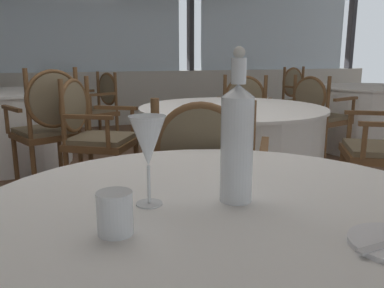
{
  "coord_description": "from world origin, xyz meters",
  "views": [
    {
      "loc": [
        -0.64,
        -2.26,
        1.1
      ],
      "look_at": [
        -0.29,
        -1.3,
        0.87
      ],
      "focal_mm": 37.02,
      "sensor_mm": 36.0,
      "label": 1
    }
  ],
  "objects_px": {
    "dining_chair_0_1": "(243,114)",
    "dining_chair_3_3": "(49,120)",
    "dining_chair_0_3": "(206,180)",
    "water_tumbler": "(115,213)",
    "dining_chair_1_1": "(317,112)",
    "water_bottle": "(237,140)",
    "dining_chair_3_0": "(99,104)",
    "dining_chair_1_0": "(299,95)",
    "dining_chair_0_2": "(91,128)",
    "wine_glass": "(148,142)"
  },
  "relations": [
    {
      "from": "dining_chair_0_2",
      "to": "dining_chair_3_0",
      "type": "distance_m",
      "value": 1.76
    },
    {
      "from": "water_tumbler",
      "to": "dining_chair_3_3",
      "type": "height_order",
      "value": "dining_chair_3_3"
    },
    {
      "from": "dining_chair_0_3",
      "to": "water_bottle",
      "type": "bearing_deg",
      "value": -165.15
    },
    {
      "from": "water_bottle",
      "to": "dining_chair_1_1",
      "type": "relative_size",
      "value": 0.41
    },
    {
      "from": "dining_chair_0_2",
      "to": "dining_chair_1_1",
      "type": "distance_m",
      "value": 2.29
    },
    {
      "from": "dining_chair_1_0",
      "to": "dining_chair_1_1",
      "type": "relative_size",
      "value": 1.04
    },
    {
      "from": "dining_chair_3_0",
      "to": "dining_chair_0_2",
      "type": "bearing_deg",
      "value": 58.35
    },
    {
      "from": "water_tumbler",
      "to": "dining_chair_3_0",
      "type": "height_order",
      "value": "dining_chair_3_0"
    },
    {
      "from": "water_tumbler",
      "to": "dining_chair_0_3",
      "type": "relative_size",
      "value": 0.1
    },
    {
      "from": "water_tumbler",
      "to": "dining_chair_3_0",
      "type": "bearing_deg",
      "value": 83.64
    },
    {
      "from": "dining_chair_3_0",
      "to": "water_tumbler",
      "type": "bearing_deg",
      "value": 60.82
    },
    {
      "from": "dining_chair_0_2",
      "to": "dining_chair_1_1",
      "type": "bearing_deg",
      "value": 38.1
    },
    {
      "from": "dining_chair_0_3",
      "to": "dining_chair_0_2",
      "type": "bearing_deg",
      "value": 45.07
    },
    {
      "from": "dining_chair_3_3",
      "to": "dining_chair_1_1",
      "type": "bearing_deg",
      "value": -114.4
    },
    {
      "from": "dining_chair_3_0",
      "to": "dining_chair_1_0",
      "type": "bearing_deg",
      "value": 153.77
    },
    {
      "from": "wine_glass",
      "to": "dining_chair_3_0",
      "type": "bearing_deg",
      "value": 84.91
    },
    {
      "from": "dining_chair_0_1",
      "to": "dining_chair_1_1",
      "type": "relative_size",
      "value": 1.0
    },
    {
      "from": "dining_chair_3_0",
      "to": "dining_chair_3_3",
      "type": "relative_size",
      "value": 0.9
    },
    {
      "from": "water_tumbler",
      "to": "dining_chair_3_3",
      "type": "xyz_separation_m",
      "value": [
        -0.11,
        2.65,
        -0.21
      ]
    },
    {
      "from": "wine_glass",
      "to": "dining_chair_0_3",
      "type": "bearing_deg",
      "value": 58.26
    },
    {
      "from": "dining_chair_3_3",
      "to": "water_tumbler",
      "type": "bearing_deg",
      "value": 159.65
    },
    {
      "from": "water_tumbler",
      "to": "dining_chair_3_3",
      "type": "relative_size",
      "value": 0.09
    },
    {
      "from": "dining_chair_0_2",
      "to": "dining_chair_0_3",
      "type": "bearing_deg",
      "value": -44.93
    },
    {
      "from": "water_tumbler",
      "to": "dining_chair_1_1",
      "type": "height_order",
      "value": "dining_chair_1_1"
    },
    {
      "from": "dining_chair_3_0",
      "to": "dining_chair_0_1",
      "type": "bearing_deg",
      "value": 108.33
    },
    {
      "from": "wine_glass",
      "to": "dining_chair_1_0",
      "type": "height_order",
      "value": "wine_glass"
    },
    {
      "from": "water_tumbler",
      "to": "dining_chair_0_1",
      "type": "height_order",
      "value": "dining_chair_0_1"
    },
    {
      "from": "dining_chair_1_0",
      "to": "dining_chair_3_0",
      "type": "distance_m",
      "value": 2.72
    },
    {
      "from": "dining_chair_0_2",
      "to": "dining_chair_1_0",
      "type": "bearing_deg",
      "value": 59.53
    },
    {
      "from": "water_bottle",
      "to": "dining_chair_3_0",
      "type": "height_order",
      "value": "water_bottle"
    },
    {
      "from": "dining_chair_0_1",
      "to": "dining_chair_3_3",
      "type": "distance_m",
      "value": 1.78
    },
    {
      "from": "dining_chair_0_1",
      "to": "dining_chair_3_3",
      "type": "relative_size",
      "value": 0.91
    },
    {
      "from": "dining_chair_3_3",
      "to": "dining_chair_0_3",
      "type": "bearing_deg",
      "value": 176.92
    },
    {
      "from": "water_tumbler",
      "to": "dining_chair_1_0",
      "type": "distance_m",
      "value": 5.03
    },
    {
      "from": "dining_chair_3_0",
      "to": "wine_glass",
      "type": "bearing_deg",
      "value": 62.09
    },
    {
      "from": "water_bottle",
      "to": "dining_chair_0_3",
      "type": "distance_m",
      "value": 0.86
    },
    {
      "from": "water_tumbler",
      "to": "dining_chair_1_1",
      "type": "distance_m",
      "value": 3.57
    },
    {
      "from": "water_tumbler",
      "to": "dining_chair_3_3",
      "type": "distance_m",
      "value": 2.66
    },
    {
      "from": "dining_chair_1_1",
      "to": "dining_chair_3_3",
      "type": "distance_m",
      "value": 2.57
    },
    {
      "from": "dining_chair_0_2",
      "to": "dining_chair_3_0",
      "type": "bearing_deg",
      "value": 112.81
    },
    {
      "from": "dining_chair_1_1",
      "to": "dining_chair_0_2",
      "type": "bearing_deg",
      "value": 169.73
    },
    {
      "from": "dining_chair_0_2",
      "to": "dining_chair_0_3",
      "type": "distance_m",
      "value": 1.53
    },
    {
      "from": "dining_chair_0_1",
      "to": "dining_chair_3_0",
      "type": "relative_size",
      "value": 1.01
    },
    {
      "from": "water_bottle",
      "to": "dining_chair_3_3",
      "type": "distance_m",
      "value": 2.62
    },
    {
      "from": "dining_chair_1_0",
      "to": "dining_chair_0_1",
      "type": "bearing_deg",
      "value": -67.34
    },
    {
      "from": "water_bottle",
      "to": "dining_chair_3_3",
      "type": "relative_size",
      "value": 0.37
    },
    {
      "from": "wine_glass",
      "to": "dining_chair_0_2",
      "type": "xyz_separation_m",
      "value": [
        0.08,
        2.19,
        -0.35
      ]
    },
    {
      "from": "water_bottle",
      "to": "wine_glass",
      "type": "height_order",
      "value": "water_bottle"
    },
    {
      "from": "dining_chair_0_3",
      "to": "dining_chair_3_3",
      "type": "xyz_separation_m",
      "value": [
        -0.65,
        1.81,
        0.04
      ]
    },
    {
      "from": "dining_chair_3_0",
      "to": "dining_chair_3_3",
      "type": "height_order",
      "value": "dining_chair_3_3"
    }
  ]
}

